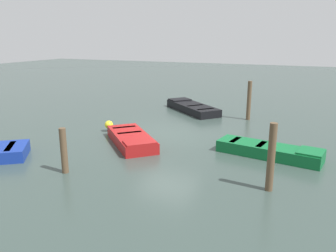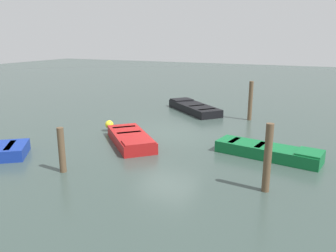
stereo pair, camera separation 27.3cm
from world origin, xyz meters
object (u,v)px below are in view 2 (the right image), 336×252
(rowboat_black, at_px, (194,108))
(mooring_piling_near_left, at_px, (268,158))
(rowboat_red, at_px, (131,139))
(mooring_piling_far_left, at_px, (250,101))
(rowboat_green, at_px, (268,151))
(marker_buoy, at_px, (109,125))
(mooring_piling_near_right, at_px, (62,150))

(rowboat_black, distance_m, mooring_piling_near_left, 10.12)
(rowboat_red, bearing_deg, mooring_piling_far_left, 105.79)
(rowboat_red, distance_m, mooring_piling_near_left, 5.82)
(rowboat_black, bearing_deg, rowboat_red, 129.71)
(rowboat_red, relative_size, mooring_piling_far_left, 1.61)
(rowboat_green, height_order, mooring_piling_far_left, mooring_piling_far_left)
(rowboat_red, bearing_deg, rowboat_black, 134.43)
(rowboat_black, relative_size, marker_buoy, 7.86)
(mooring_piling_far_left, bearing_deg, mooring_piling_near_right, 157.41)
(mooring_piling_far_left, distance_m, mooring_piling_near_right, 9.86)
(mooring_piling_far_left, bearing_deg, rowboat_red, 150.13)
(mooring_piling_near_right, bearing_deg, mooring_piling_far_left, -22.59)
(mooring_piling_near_left, bearing_deg, marker_buoy, 65.45)
(rowboat_red, height_order, rowboat_green, same)
(rowboat_green, relative_size, mooring_piling_near_left, 1.94)
(rowboat_green, bearing_deg, mooring_piling_near_right, -134.66)
(rowboat_black, xyz_separation_m, mooring_piling_near_right, (-9.82, 0.58, 0.48))
(mooring_piling_near_left, xyz_separation_m, mooring_piling_near_right, (-1.20, 5.83, -0.23))
(mooring_piling_far_left, bearing_deg, marker_buoy, 132.00)
(rowboat_black, bearing_deg, mooring_piling_near_right, 127.57)
(mooring_piling_near_right, bearing_deg, rowboat_green, -54.27)
(rowboat_green, distance_m, mooring_piling_near_left, 2.86)
(mooring_piling_far_left, distance_m, marker_buoy, 6.95)
(mooring_piling_near_right, bearing_deg, mooring_piling_near_left, -78.40)
(mooring_piling_near_left, bearing_deg, rowboat_green, 7.22)
(rowboat_black, xyz_separation_m, mooring_piling_near_left, (-8.63, -5.25, 0.72))
(mooring_piling_far_left, distance_m, mooring_piling_near_left, 8.17)
(rowboat_green, xyz_separation_m, mooring_piling_near_left, (-2.74, -0.35, 0.72))
(mooring_piling_far_left, relative_size, mooring_piling_near_left, 1.03)
(marker_buoy, bearing_deg, mooring_piling_near_left, -114.55)
(rowboat_green, xyz_separation_m, marker_buoy, (0.53, 6.83, 0.07))
(mooring_piling_near_left, bearing_deg, mooring_piling_near_right, 101.60)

